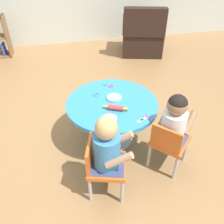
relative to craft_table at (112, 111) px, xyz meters
name	(u,v)px	position (x,y,z in m)	size (l,w,h in m)	color
ground_plane	(112,138)	(0.00, 0.00, -0.37)	(10.00, 10.00, 0.00)	#9E7247
craft_table	(112,111)	(0.00, 0.00, 0.00)	(0.90, 0.90, 0.48)	silver
child_chair_left	(103,165)	(-0.21, -0.60, -0.06)	(0.37, 0.37, 0.54)	#B7B7BC
seated_child_left	(107,145)	(-0.17, -0.61, 0.16)	(0.41, 0.35, 0.51)	#3F4772
child_chair_right	(169,143)	(0.42, -0.47, -0.06)	(0.42, 0.42, 0.54)	#B7B7BC
seated_child_right	(174,121)	(0.44, -0.45, 0.16)	(0.43, 0.43, 0.51)	#3F4772
armchair_dark	(142,36)	(1.03, 2.15, -0.06)	(0.86, 0.88, 0.85)	black
rolling_pin	(116,108)	(0.01, -0.13, 0.14)	(0.22, 0.11, 0.05)	#D83F3F
craft_scissors	(145,118)	(0.23, -0.31, 0.12)	(0.14, 0.11, 0.01)	silver
playdough_blob_0	(109,119)	(-0.08, -0.26, 0.12)	(0.14, 0.14, 0.02)	pink
playdough_blob_1	(114,98)	(0.03, 0.06, 0.12)	(0.15, 0.15, 0.02)	#8CCCF2
cookie_cutter_0	(111,86)	(0.05, 0.29, 0.12)	(0.05, 0.05, 0.01)	#D83FA5
cookie_cutter_1	(106,84)	(0.00, 0.34, 0.12)	(0.05, 0.05, 0.01)	#3F99D8
cookie_cutter_2	(96,94)	(-0.13, 0.16, 0.12)	(0.06, 0.06, 0.01)	#3F99D8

